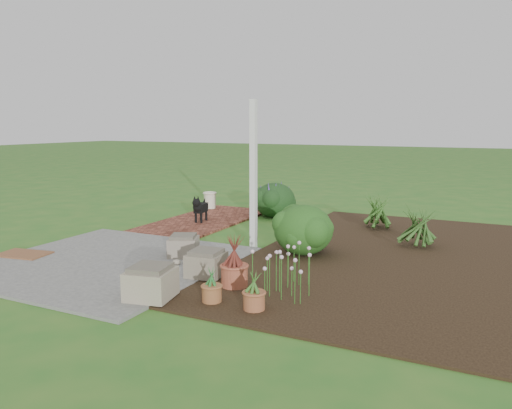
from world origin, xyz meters
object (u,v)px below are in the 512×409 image
at_px(stone_trough_near, 151,284).
at_px(cream_ceramic_urn, 210,200).
at_px(black_dog, 200,207).
at_px(evergreen_shrub, 303,228).

bearing_deg(stone_trough_near, cream_ceramic_urn, 115.12).
bearing_deg(cream_ceramic_urn, black_dog, -65.40).
bearing_deg(stone_trough_near, black_dog, 115.31).
relative_size(cream_ceramic_urn, evergreen_shrub, 0.40).
bearing_deg(evergreen_shrub, stone_trough_near, -107.26).
height_order(stone_trough_near, evergreen_shrub, evergreen_shrub).
bearing_deg(black_dog, cream_ceramic_urn, 103.49).
bearing_deg(stone_trough_near, evergreen_shrub, 72.74).
height_order(cream_ceramic_urn, evergreen_shrub, evergreen_shrub).
xyz_separation_m(cream_ceramic_urn, evergreen_shrub, (3.59, -2.99, 0.20)).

